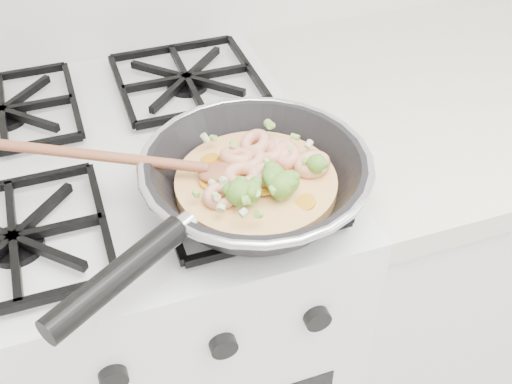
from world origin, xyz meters
name	(u,v)px	position (x,y,z in m)	size (l,w,h in m)	color
stove	(148,335)	(0.00, 1.70, 0.46)	(0.60, 0.60, 0.92)	white
counter_right	(496,241)	(0.80, 1.70, 0.45)	(1.00, 0.60, 0.90)	silver
skillet	(254,178)	(0.15, 1.52, 0.96)	(0.47, 0.34, 0.09)	black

